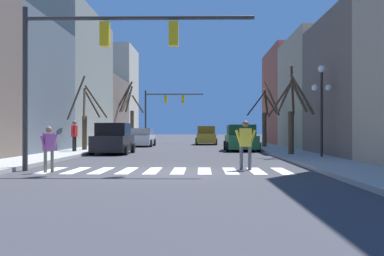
{
  "coord_description": "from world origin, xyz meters",
  "views": [
    {
      "loc": [
        1.24,
        -14.97,
        1.44
      ],
      "look_at": [
        0.39,
        25.51,
        1.58
      ],
      "focal_mm": 42.0,
      "sensor_mm": 36.0,
      "label": 1
    }
  ],
  "objects_px": {
    "traffic_signal_near": "(96,50)",
    "car_driving_away_lane": "(206,136)",
    "traffic_signal_far": "(163,105)",
    "street_tree_right_mid": "(265,119)",
    "street_lamp_right_corner": "(322,92)",
    "street_tree_right_far": "(292,114)",
    "car_parked_right_near": "(241,139)",
    "street_tree_left_far": "(85,119)",
    "pedestrian_crossing_street": "(246,141)",
    "pedestrian_waiting_at_curb": "(49,145)",
    "car_at_intersection": "(113,140)",
    "car_parked_right_mid": "(141,138)",
    "street_tree_right_near": "(130,112)",
    "pedestrian_near_right_corner": "(74,133)"
  },
  "relations": [
    {
      "from": "traffic_signal_near",
      "to": "car_driving_away_lane",
      "type": "relative_size",
      "value": 1.68
    },
    {
      "from": "traffic_signal_near",
      "to": "traffic_signal_far",
      "type": "bearing_deg",
      "value": 91.02
    },
    {
      "from": "traffic_signal_near",
      "to": "street_tree_right_mid",
      "type": "relative_size",
      "value": 1.6
    },
    {
      "from": "street_lamp_right_corner",
      "to": "street_tree_right_far",
      "type": "xyz_separation_m",
      "value": [
        -0.94,
        2.19,
        -0.97
      ]
    },
    {
      "from": "car_parked_right_near",
      "to": "street_tree_left_far",
      "type": "height_order",
      "value": "street_tree_left_far"
    },
    {
      "from": "pedestrian_crossing_street",
      "to": "pedestrian_waiting_at_curb",
      "type": "bearing_deg",
      "value": -160.08
    },
    {
      "from": "car_at_intersection",
      "to": "pedestrian_waiting_at_curb",
      "type": "height_order",
      "value": "car_at_intersection"
    },
    {
      "from": "street_tree_right_mid",
      "to": "traffic_signal_far",
      "type": "bearing_deg",
      "value": 121.3
    },
    {
      "from": "street_tree_right_far",
      "to": "car_parked_right_mid",
      "type": "bearing_deg",
      "value": 124.1
    },
    {
      "from": "car_at_intersection",
      "to": "street_tree_right_near",
      "type": "bearing_deg",
      "value": 6.5
    },
    {
      "from": "pedestrian_near_right_corner",
      "to": "street_tree_right_mid",
      "type": "height_order",
      "value": "street_tree_right_mid"
    },
    {
      "from": "pedestrian_crossing_street",
      "to": "street_tree_right_mid",
      "type": "relative_size",
      "value": 0.35
    },
    {
      "from": "street_tree_right_mid",
      "to": "street_tree_left_far",
      "type": "height_order",
      "value": "street_tree_right_mid"
    },
    {
      "from": "pedestrian_near_right_corner",
      "to": "street_tree_right_far",
      "type": "height_order",
      "value": "street_tree_right_far"
    },
    {
      "from": "pedestrian_waiting_at_curb",
      "to": "street_tree_right_far",
      "type": "distance_m",
      "value": 13.19
    },
    {
      "from": "traffic_signal_near",
      "to": "car_driving_away_lane",
      "type": "height_order",
      "value": "traffic_signal_near"
    },
    {
      "from": "street_tree_right_near",
      "to": "pedestrian_crossing_street",
      "type": "bearing_deg",
      "value": -73.63
    },
    {
      "from": "pedestrian_near_right_corner",
      "to": "street_lamp_right_corner",
      "type": "bearing_deg",
      "value": 73.56
    },
    {
      "from": "pedestrian_crossing_street",
      "to": "street_tree_right_near",
      "type": "distance_m",
      "value": 32.45
    },
    {
      "from": "traffic_signal_far",
      "to": "street_tree_right_near",
      "type": "bearing_deg",
      "value": -147.91
    },
    {
      "from": "car_parked_right_near",
      "to": "street_tree_right_mid",
      "type": "height_order",
      "value": "street_tree_right_mid"
    },
    {
      "from": "street_tree_right_far",
      "to": "car_at_intersection",
      "type": "bearing_deg",
      "value": 164.63
    },
    {
      "from": "pedestrian_near_right_corner",
      "to": "car_parked_right_near",
      "type": "bearing_deg",
      "value": 115.32
    },
    {
      "from": "car_at_intersection",
      "to": "car_parked_right_near",
      "type": "relative_size",
      "value": 0.91
    },
    {
      "from": "car_driving_away_lane",
      "to": "pedestrian_waiting_at_curb",
      "type": "xyz_separation_m",
      "value": [
        -5.57,
        -28.29,
        0.09
      ]
    },
    {
      "from": "street_tree_left_far",
      "to": "street_tree_right_near",
      "type": "distance_m",
      "value": 18.3
    },
    {
      "from": "pedestrian_crossing_street",
      "to": "street_tree_right_mid",
      "type": "distance_m",
      "value": 18.5
    },
    {
      "from": "street_lamp_right_corner",
      "to": "pedestrian_waiting_at_curb",
      "type": "height_order",
      "value": "street_lamp_right_corner"
    },
    {
      "from": "street_tree_left_far",
      "to": "street_tree_right_far",
      "type": "height_order",
      "value": "street_tree_left_far"
    },
    {
      "from": "pedestrian_waiting_at_curb",
      "to": "street_tree_left_far",
      "type": "distance_m",
      "value": 14.06
    },
    {
      "from": "car_parked_right_mid",
      "to": "street_tree_right_far",
      "type": "distance_m",
      "value": 17.77
    },
    {
      "from": "car_parked_right_mid",
      "to": "pedestrian_waiting_at_curb",
      "type": "bearing_deg",
      "value": -179.9
    },
    {
      "from": "pedestrian_waiting_at_curb",
      "to": "pedestrian_near_right_corner",
      "type": "relative_size",
      "value": 0.85
    },
    {
      "from": "street_lamp_right_corner",
      "to": "car_parked_right_near",
      "type": "distance_m",
      "value": 9.77
    },
    {
      "from": "street_lamp_right_corner",
      "to": "street_tree_left_far",
      "type": "distance_m",
      "value": 15.15
    },
    {
      "from": "car_parked_right_near",
      "to": "street_tree_right_far",
      "type": "distance_m",
      "value": 7.24
    },
    {
      "from": "pedestrian_crossing_street",
      "to": "street_tree_right_far",
      "type": "xyz_separation_m",
      "value": [
        3.2,
        7.62,
        1.22
      ]
    },
    {
      "from": "traffic_signal_far",
      "to": "street_tree_right_mid",
      "type": "xyz_separation_m",
      "value": [
        9.1,
        -14.96,
        -1.91
      ]
    },
    {
      "from": "traffic_signal_far",
      "to": "pedestrian_waiting_at_curb",
      "type": "bearing_deg",
      "value": -91.46
    },
    {
      "from": "street_lamp_right_corner",
      "to": "car_driving_away_lane",
      "type": "bearing_deg",
      "value": 103.51
    },
    {
      "from": "car_at_intersection",
      "to": "pedestrian_near_right_corner",
      "type": "relative_size",
      "value": 2.32
    },
    {
      "from": "car_at_intersection",
      "to": "car_driving_away_lane",
      "type": "height_order",
      "value": "car_at_intersection"
    },
    {
      "from": "street_tree_right_far",
      "to": "street_tree_right_near",
      "type": "xyz_separation_m",
      "value": [
        -12.32,
        23.44,
        1.02
      ]
    },
    {
      "from": "street_lamp_right_corner",
      "to": "car_at_intersection",
      "type": "distance_m",
      "value": 12.2
    },
    {
      "from": "pedestrian_crossing_street",
      "to": "street_tree_right_near",
      "type": "height_order",
      "value": "street_tree_right_near"
    },
    {
      "from": "car_parked_right_mid",
      "to": "street_tree_right_mid",
      "type": "xyz_separation_m",
      "value": [
        10.01,
        -4.11,
        1.51
      ]
    },
    {
      "from": "traffic_signal_far",
      "to": "pedestrian_near_right_corner",
      "type": "distance_m",
      "value": 23.01
    },
    {
      "from": "car_driving_away_lane",
      "to": "traffic_signal_far",
      "type": "bearing_deg",
      "value": 38.78
    },
    {
      "from": "car_at_intersection",
      "to": "car_parked_right_near",
      "type": "bearing_deg",
      "value": -62.82
    },
    {
      "from": "traffic_signal_near",
      "to": "car_parked_right_near",
      "type": "relative_size",
      "value": 1.73
    }
  ]
}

